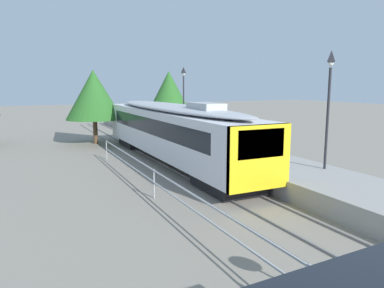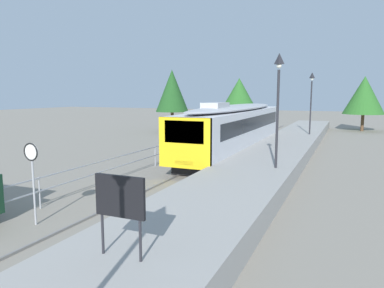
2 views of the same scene
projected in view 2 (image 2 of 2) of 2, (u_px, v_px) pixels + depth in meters
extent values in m
plane|color=gray|center=(167.00, 164.00, 22.79)|extent=(160.00, 160.00, 0.00)
cube|color=gray|center=(211.00, 167.00, 21.59)|extent=(3.20, 60.00, 0.06)
cube|color=slate|center=(200.00, 165.00, 21.87)|extent=(0.08, 60.00, 0.08)
cube|color=slate|center=(223.00, 167.00, 21.30)|extent=(0.08, 60.00, 0.08)
cube|color=silver|center=(236.00, 128.00, 25.98)|extent=(2.80, 18.08, 2.55)
cube|color=yellow|center=(185.00, 143.00, 17.86)|extent=(2.80, 0.24, 2.55)
cube|color=black|center=(184.00, 132.00, 17.71)|extent=(2.13, 0.08, 1.12)
cube|color=black|center=(236.00, 122.00, 25.92)|extent=(2.82, 15.19, 0.92)
ellipsoid|color=#B2B5BA|center=(237.00, 108.00, 25.78)|extent=(2.69, 17.36, 0.44)
cube|color=#B2B5BA|center=(215.00, 106.00, 21.63)|extent=(1.10, 2.20, 0.36)
cube|color=#EAE5C6|center=(184.00, 163.00, 17.94)|extent=(1.00, 0.10, 0.20)
cube|color=black|center=(202.00, 165.00, 20.16)|extent=(2.24, 3.20, 0.55)
cube|color=black|center=(257.00, 139.00, 32.22)|extent=(2.24, 3.20, 0.55)
cube|color=#999691|center=(265.00, 164.00, 20.24)|extent=(3.90, 60.00, 0.90)
cylinder|color=#232328|center=(277.00, 120.00, 16.76)|extent=(0.12, 0.12, 4.60)
pyramid|color=#232328|center=(279.00, 59.00, 16.38)|extent=(0.34, 0.34, 0.50)
sphere|color=silver|center=(279.00, 66.00, 16.42)|extent=(0.24, 0.24, 0.24)
cylinder|color=#232328|center=(311.00, 108.00, 31.08)|extent=(0.12, 0.12, 4.60)
pyramid|color=#232328|center=(312.00, 75.00, 30.70)|extent=(0.34, 0.34, 0.50)
sphere|color=silver|center=(312.00, 79.00, 30.74)|extent=(0.24, 0.24, 0.24)
cylinder|color=#232328|center=(103.00, 234.00, 7.83)|extent=(0.06, 0.06, 0.90)
cylinder|color=#232328|center=(140.00, 241.00, 7.45)|extent=(0.06, 0.06, 0.90)
cube|color=black|center=(120.00, 196.00, 7.52)|extent=(1.20, 0.08, 0.90)
cylinder|color=#9EA0A5|center=(34.00, 193.00, 11.98)|extent=(0.07, 0.07, 2.20)
cylinder|color=white|center=(31.00, 152.00, 11.76)|extent=(0.60, 0.03, 0.60)
torus|color=black|center=(31.00, 152.00, 11.75)|extent=(0.61, 0.05, 0.61)
cube|color=#9EA0A5|center=(39.00, 178.00, 13.66)|extent=(0.05, 36.00, 0.05)
cube|color=#9EA0A5|center=(39.00, 191.00, 13.73)|extent=(0.05, 36.00, 0.05)
cylinder|color=#9EA0A5|center=(40.00, 193.00, 13.74)|extent=(0.06, 0.06, 1.25)
cylinder|color=#9EA0A5|center=(155.00, 156.00, 21.91)|extent=(0.06, 0.06, 1.25)
cylinder|color=#9EA0A5|center=(208.00, 139.00, 30.08)|extent=(0.06, 0.06, 1.25)
cylinder|color=brown|center=(362.00, 123.00, 42.86)|extent=(0.36, 0.36, 2.04)
cone|color=#286023|center=(364.00, 95.00, 42.41)|extent=(4.70, 4.70, 4.47)
cylinder|color=brown|center=(172.00, 122.00, 41.85)|extent=(0.36, 0.36, 2.37)
cone|color=#1E4C1E|center=(172.00, 91.00, 41.35)|extent=(3.82, 3.82, 4.83)
cylinder|color=brown|center=(238.00, 128.00, 36.01)|extent=(0.36, 0.36, 1.99)
cone|color=#286023|center=(239.00, 98.00, 35.60)|extent=(4.55, 4.55, 3.97)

